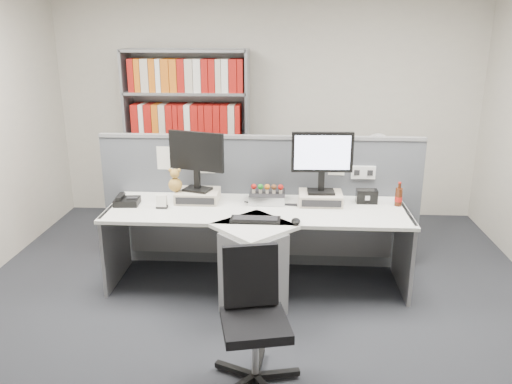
# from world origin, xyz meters

# --- Properties ---
(ground) EXTENTS (5.50, 5.50, 0.00)m
(ground) POSITION_xyz_m (0.00, 0.00, 0.00)
(ground) COLOR #2E3036
(ground) RESTS_ON ground
(room_shell) EXTENTS (5.04, 5.54, 2.72)m
(room_shell) POSITION_xyz_m (0.00, 0.00, 1.79)
(room_shell) COLOR beige
(room_shell) RESTS_ON ground
(partition) EXTENTS (3.00, 0.08, 1.27)m
(partition) POSITION_xyz_m (0.00, 1.25, 0.65)
(partition) COLOR #54585F
(partition) RESTS_ON ground
(desk) EXTENTS (2.60, 1.20, 0.72)m
(desk) POSITION_xyz_m (0.00, 0.60, 0.46)
(desk) COLOR white
(desk) RESTS_ON ground
(monitor_riser_left) EXTENTS (0.38, 0.31, 0.10)m
(monitor_riser_left) POSITION_xyz_m (-0.55, 0.98, 0.77)
(monitor_riser_left) COLOR beige
(monitor_riser_left) RESTS_ON desk
(monitor_riser_right) EXTENTS (0.38, 0.31, 0.10)m
(monitor_riser_right) POSITION_xyz_m (0.55, 0.98, 0.77)
(monitor_riser_right) COLOR beige
(monitor_riser_right) RESTS_ON desk
(monitor_left) EXTENTS (0.51, 0.23, 0.53)m
(monitor_left) POSITION_xyz_m (-0.55, 0.98, 1.14)
(monitor_left) COLOR black
(monitor_left) RESTS_ON monitor_riser_left
(monitor_right) EXTENTS (0.53, 0.18, 0.54)m
(monitor_right) POSITION_xyz_m (0.55, 0.98, 1.14)
(monitor_right) COLOR black
(monitor_right) RESTS_ON monitor_riser_right
(desktop_pc) EXTENTS (0.32, 0.28, 0.08)m
(desktop_pc) POSITION_xyz_m (0.08, 1.00, 0.76)
(desktop_pc) COLOR black
(desktop_pc) RESTS_ON desk
(figurines) EXTENTS (0.29, 0.05, 0.09)m
(figurines) POSITION_xyz_m (0.08, 0.99, 0.86)
(figurines) COLOR beige
(figurines) RESTS_ON desktop_pc
(keyboard) EXTENTS (0.41, 0.16, 0.03)m
(keyboard) POSITION_xyz_m (0.00, 0.50, 0.73)
(keyboard) COLOR black
(keyboard) RESTS_ON desk
(mouse) EXTENTS (0.07, 0.12, 0.04)m
(mouse) POSITION_xyz_m (0.33, 0.46, 0.74)
(mouse) COLOR black
(mouse) RESTS_ON desk
(desk_phone) EXTENTS (0.22, 0.20, 0.09)m
(desk_phone) POSITION_xyz_m (-1.16, 0.84, 0.75)
(desk_phone) COLOR black
(desk_phone) RESTS_ON desk
(desk_calendar) EXTENTS (0.10, 0.07, 0.12)m
(desk_calendar) POSITION_xyz_m (-0.82, 0.77, 0.77)
(desk_calendar) COLOR black
(desk_calendar) RESTS_ON desk
(plush_toy) EXTENTS (0.12, 0.12, 0.21)m
(plush_toy) POSITION_xyz_m (-0.74, 0.94, 0.91)
(plush_toy) COLOR #AE843A
(plush_toy) RESTS_ON monitor_riser_left
(speaker) EXTENTS (0.18, 0.10, 0.12)m
(speaker) POSITION_xyz_m (0.97, 1.02, 0.78)
(speaker) COLOR black
(speaker) RESTS_ON desk
(cola_bottle) EXTENTS (0.07, 0.07, 0.21)m
(cola_bottle) POSITION_xyz_m (1.23, 0.96, 0.80)
(cola_bottle) COLOR #3F190A
(cola_bottle) RESTS_ON desk
(shelving_unit) EXTENTS (1.41, 0.40, 2.00)m
(shelving_unit) POSITION_xyz_m (-0.90, 2.44, 0.98)
(shelving_unit) COLOR gray
(shelving_unit) RESTS_ON ground
(filing_cabinet) EXTENTS (0.45, 0.61, 0.70)m
(filing_cabinet) POSITION_xyz_m (1.20, 1.99, 0.35)
(filing_cabinet) COLOR gray
(filing_cabinet) RESTS_ON ground
(desk_fan) EXTENTS (0.27, 0.16, 0.46)m
(desk_fan) POSITION_xyz_m (1.20, 1.99, 0.99)
(desk_fan) COLOR white
(desk_fan) RESTS_ON filing_cabinet
(office_chair) EXTENTS (0.57, 0.56, 0.87)m
(office_chair) POSITION_xyz_m (0.06, -0.48, 0.46)
(office_chair) COLOR silver
(office_chair) RESTS_ON ground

